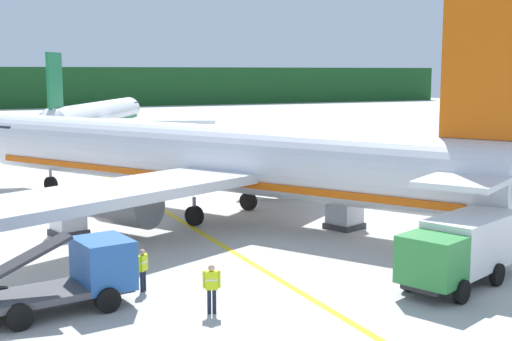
# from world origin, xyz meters

# --- Properties ---
(ground) EXTENTS (240.00, 320.00, 0.20)m
(ground) POSITION_xyz_m (0.00, 48.00, -0.10)
(ground) COLOR #B7B5AD
(distant_treeline) EXTENTS (216.00, 6.00, 9.48)m
(distant_treeline) POSITION_xyz_m (0.00, 151.01, 4.74)
(distant_treeline) COLOR #19471E
(distant_treeline) RESTS_ON ground
(airliner_foreground) EXTENTS (31.83, 37.50, 11.90)m
(airliner_foreground) POSITION_xyz_m (-12.13, 19.58, 3.39)
(airliner_foreground) COLOR silver
(airliner_foreground) RESTS_ON ground
(airliner_mid_apron) EXTENTS (28.12, 33.21, 10.37)m
(airliner_mid_apron) POSITION_xyz_m (-8.47, 67.98, 2.96)
(airliner_mid_apron) COLOR white
(airliner_mid_apron) RESTS_ON ground
(service_truck_fuel) EXTENTS (6.92, 4.49, 2.68)m
(service_truck_fuel) POSITION_xyz_m (-7.84, 2.91, 1.52)
(service_truck_fuel) COLOR #338C3F
(service_truck_fuel) RESTS_ON ground
(service_truck_baggage) EXTENTS (7.37, 3.28, 2.77)m
(service_truck_baggage) POSITION_xyz_m (-22.54, 6.53, 1.16)
(service_truck_baggage) COLOR #2659A5
(service_truck_baggage) RESTS_ON ground
(cargo_container_near) EXTENTS (2.03, 2.03, 2.00)m
(cargo_container_near) POSITION_xyz_m (-20.61, 18.12, 0.95)
(cargo_container_near) COLOR #333338
(cargo_container_near) RESTS_ON ground
(cargo_container_mid) EXTENTS (2.17, 2.17, 1.99)m
(cargo_container_mid) POSITION_xyz_m (-6.71, 13.39, 0.94)
(cargo_container_mid) COLOR #333338
(cargo_container_mid) RESTS_ON ground
(crew_marshaller) EXTENTS (0.48, 0.48, 1.67)m
(crew_marshaller) POSITION_xyz_m (-19.62, 7.40, 0.98)
(crew_marshaller) COLOR #191E33
(crew_marshaller) RESTS_ON ground
(crew_supervisor) EXTENTS (0.60, 0.37, 1.77)m
(crew_supervisor) POSITION_xyz_m (-18.11, 3.96, 1.05)
(crew_supervisor) COLOR #191E33
(crew_supervisor) RESTS_ON ground
(apron_guide_line) EXTENTS (0.30, 60.00, 0.01)m
(apron_guide_line) POSITION_xyz_m (-14.17, 15.07, 0.01)
(apron_guide_line) COLOR yellow
(apron_guide_line) RESTS_ON ground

